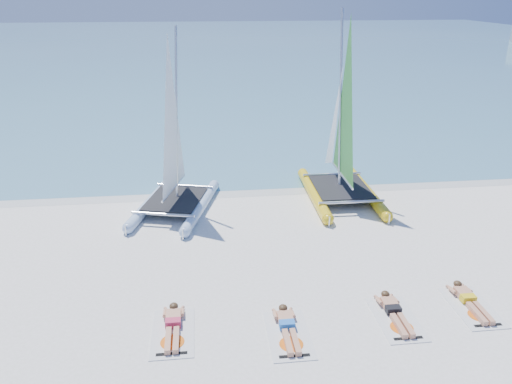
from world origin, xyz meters
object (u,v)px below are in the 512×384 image
at_px(sunbather_a, 173,324).
at_px(sunbather_c, 394,311).
at_px(catamaran_yellow, 340,138).
at_px(towel_d, 472,307).
at_px(catamaran_blue, 173,157).
at_px(towel_c, 396,319).
at_px(towel_b, 289,335).
at_px(sunbather_b, 287,326).
at_px(towel_a, 173,333).
at_px(sunbather_d, 469,299).

relative_size(sunbather_a, sunbather_c, 1.00).
bearing_deg(catamaran_yellow, towel_d, -79.44).
relative_size(catamaran_yellow, sunbather_c, 4.17).
distance_m(catamaran_blue, towel_c, 9.55).
bearing_deg(towel_b, towel_c, 6.09).
bearing_deg(sunbather_b, towel_c, 2.12).
relative_size(towel_b, sunbather_c, 1.07).
relative_size(towel_a, towel_d, 1.00).
bearing_deg(catamaran_blue, sunbather_b, -54.10).
xyz_separation_m(sunbather_a, sunbather_d, (7.57, 0.15, 0.00)).
bearing_deg(catamaran_blue, sunbather_c, -37.17).
xyz_separation_m(catamaran_yellow, sunbather_a, (-6.19, -8.00, -2.15)).
bearing_deg(towel_a, sunbather_a, 90.00).
distance_m(catamaran_yellow, towel_b, 9.53).
distance_m(catamaran_blue, sunbather_a, 7.42).
distance_m(catamaran_yellow, sunbather_a, 10.34).
xyz_separation_m(towel_b, sunbather_c, (2.75, 0.49, 0.11)).
xyz_separation_m(catamaran_blue, towel_b, (2.86, -7.76, -1.97)).
bearing_deg(towel_b, towel_a, 171.91).
bearing_deg(towel_a, sunbather_b, -4.08).
distance_m(towel_a, sunbather_c, 5.47).
bearing_deg(sunbather_b, catamaran_blue, 110.73).
xyz_separation_m(towel_a, sunbather_b, (2.71, -0.19, 0.11)).
bearing_deg(catamaran_yellow, sunbather_c, -94.34).
bearing_deg(sunbather_a, towel_b, -12.02).
bearing_deg(sunbather_b, catamaran_yellow, 67.46).
xyz_separation_m(sunbather_a, towel_d, (7.57, -0.04, -0.11)).
xyz_separation_m(catamaran_yellow, towel_d, (1.38, -8.04, -2.26)).
bearing_deg(towel_b, sunbather_b, 90.00).
height_order(sunbather_a, towel_d, sunbather_a).
height_order(catamaran_yellow, sunbather_a, catamaran_yellow).
bearing_deg(towel_d, catamaran_yellow, 99.73).
distance_m(catamaran_yellow, towel_d, 8.46).
xyz_separation_m(towel_b, sunbather_d, (4.86, 0.73, 0.11)).
distance_m(sunbather_a, towel_d, 7.57).
height_order(towel_a, sunbather_c, sunbather_c).
distance_m(sunbather_b, sunbather_d, 4.89).
bearing_deg(towel_b, catamaran_yellow, 67.91).
distance_m(catamaran_yellow, sunbather_d, 8.25).
height_order(sunbather_a, towel_b, sunbather_a).
xyz_separation_m(towel_a, sunbather_a, (-0.00, 0.19, 0.11)).
height_order(catamaran_yellow, towel_c, catamaran_yellow).
bearing_deg(sunbather_d, towel_a, -177.38).
bearing_deg(towel_a, catamaran_yellow, 52.91).
height_order(catamaran_blue, sunbather_c, catamaran_blue).
xyz_separation_m(catamaran_yellow, sunbather_c, (-0.73, -8.09, -2.15)).
relative_size(towel_c, sunbather_c, 1.07).
height_order(towel_c, sunbather_d, sunbather_d).
height_order(towel_d, sunbather_d, sunbather_d).
xyz_separation_m(sunbather_b, towel_c, (2.75, 0.10, -0.11)).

